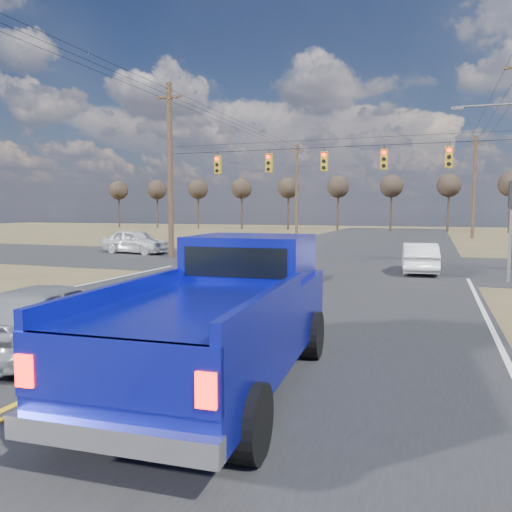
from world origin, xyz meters
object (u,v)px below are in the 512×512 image
(silver_suv, at_px, (50,316))
(cross_car_west, at_px, (136,241))
(dgrey_car_queue, at_px, (253,266))
(black_suv, at_px, (260,266))
(white_car_queue, at_px, (420,258))
(pickup_truck, at_px, (225,315))

(silver_suv, height_order, cross_car_west, cross_car_west)
(silver_suv, bearing_deg, dgrey_car_queue, -100.06)
(dgrey_car_queue, height_order, cross_car_west, cross_car_west)
(black_suv, relative_size, white_car_queue, 1.16)
(black_suv, distance_m, cross_car_west, 15.09)
(white_car_queue, xyz_separation_m, dgrey_car_queue, (-6.14, -4.78, -0.07))
(pickup_truck, relative_size, dgrey_car_queue, 1.53)
(black_suv, bearing_deg, silver_suv, 87.69)
(silver_suv, bearing_deg, pickup_truck, 163.77)
(dgrey_car_queue, bearing_deg, black_suv, 135.52)
(pickup_truck, xyz_separation_m, cross_car_west, (-14.94, 20.24, -0.35))
(silver_suv, distance_m, dgrey_car_queue, 10.66)
(silver_suv, relative_size, cross_car_west, 0.91)
(pickup_truck, xyz_separation_m, silver_suv, (-4.01, 0.58, -0.42))
(white_car_queue, height_order, cross_car_west, cross_car_west)
(dgrey_car_queue, bearing_deg, cross_car_west, -40.93)
(dgrey_car_queue, distance_m, cross_car_west, 14.46)
(white_car_queue, bearing_deg, black_suv, 37.98)
(dgrey_car_queue, bearing_deg, pickup_truck, 105.55)
(pickup_truck, xyz_separation_m, white_car_queue, (2.50, 16.01, -0.46))
(white_car_queue, bearing_deg, dgrey_car_queue, 33.41)
(black_suv, bearing_deg, dgrey_car_queue, -39.71)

